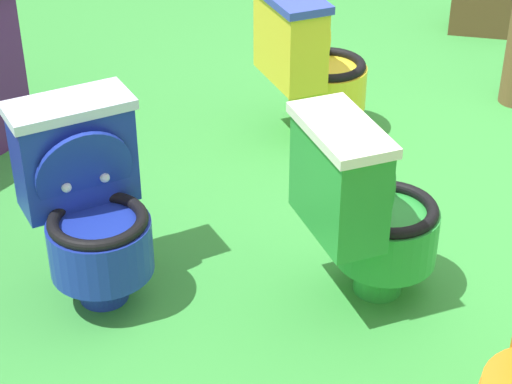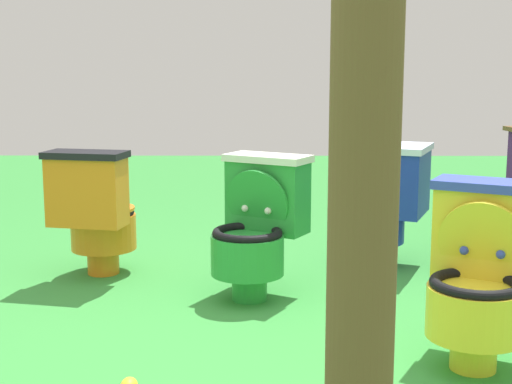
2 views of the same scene
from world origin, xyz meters
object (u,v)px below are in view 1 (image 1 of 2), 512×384
Objects in this scene: toilet_green at (366,209)px; small_crate at (483,8)px; toilet_blue at (88,202)px; toilet_yellow at (311,64)px.

toilet_green reaches higher than small_crate.
toilet_green is 1.00× the size of toilet_blue.
toilet_green is at bearing -161.10° from small_crate.
toilet_yellow is 1.00× the size of toilet_blue.
toilet_blue is at bearing -113.47° from toilet_green.
toilet_yellow is 1.00× the size of toilet_green.
toilet_green and toilet_blue have the same top height.
toilet_yellow is at bearing 165.10° from toilet_green.
small_crate is at bearing 117.32° from toilet_yellow.
small_crate is (3.19, 0.11, -0.23)m from toilet_blue.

